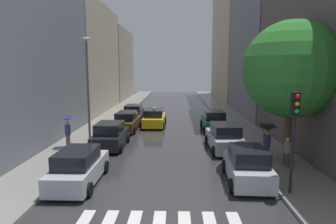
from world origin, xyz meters
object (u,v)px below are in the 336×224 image
parked_car_right_nearest (247,166)px  parked_car_right_third (214,121)px  taxi_midroad (154,118)px  street_tree_right (292,70)px  pedestrian_far_side (266,133)px  parked_car_left_fourth (134,113)px  traffic_light_right_corner (294,121)px  parked_car_left_nearest (79,168)px  lamp_post_left (88,84)px  pedestrian_foreground (67,126)px  parked_car_left_third (127,122)px  pedestrian_by_kerb (267,136)px  pedestrian_near_tree (287,152)px  parked_car_right_second (225,138)px  parked_car_left_second (110,136)px

parked_car_right_nearest → parked_car_right_third: (-0.09, 12.11, 0.01)m
taxi_midroad → street_tree_right: bearing=-143.7°
pedestrian_far_side → parked_car_left_fourth: bearing=146.4°
parked_car_right_nearest → traffic_light_right_corner: traffic_light_right_corner is taller
parked_car_left_nearest → lamp_post_left: bearing=12.4°
parked_car_right_third → parked_car_left_nearest: bearing=146.9°
taxi_midroad → pedestrian_foreground: size_ratio=2.26×
lamp_post_left → parked_car_right_nearest: bearing=-35.3°
parked_car_right_third → pedestrian_foreground: size_ratio=2.07×
parked_car_right_nearest → traffic_light_right_corner: size_ratio=0.96×
parked_car_left_third → pedestrian_foreground: (-2.94, -6.28, 0.79)m
lamp_post_left → parked_car_left_third: bearing=70.2°
parked_car_left_nearest → pedestrian_by_kerb: (9.89, 3.72, 0.76)m
pedestrian_foreground → pedestrian_near_tree: (13.24, -3.59, -0.60)m
parked_car_right_second → pedestrian_foreground: pedestrian_foreground is taller
parked_car_left_second → parked_car_right_second: parked_car_right_second is taller
parked_car_left_nearest → pedestrian_near_tree: pedestrian_near_tree is taller
pedestrian_far_side → traffic_light_right_corner: size_ratio=0.45×
parked_car_left_second → lamp_post_left: (-1.62, 0.65, 3.54)m
parked_car_left_nearest → parked_car_left_fourth: size_ratio=1.00×
parked_car_left_fourth → parked_car_right_second: (7.77, -11.78, 0.09)m
parked_car_right_second → traffic_light_right_corner: traffic_light_right_corner is taller
pedestrian_by_kerb → parked_car_left_second: bearing=-103.4°
parked_car_right_second → parked_car_right_third: (0.09, 6.38, -0.01)m
parked_car_left_third → lamp_post_left: bearing=162.4°
parked_car_left_fourth → parked_car_right_second: bearing=-146.4°
pedestrian_foreground → parked_car_right_third: bearing=139.7°
parked_car_right_second → pedestrian_by_kerb: size_ratio=2.38×
parked_car_left_nearest → pedestrian_far_side: pedestrian_far_side is taller
pedestrian_by_kerb → parked_car_right_third: bearing=-164.6°
parked_car_left_nearest → parked_car_right_second: size_ratio=0.99×
parked_car_left_nearest → pedestrian_foreground: (-2.67, 5.97, 0.79)m
pedestrian_by_kerb → parked_car_right_second: bearing=-136.8°
parked_car_right_second → taxi_midroad: size_ratio=1.00×
parked_car_left_fourth → pedestrian_foreground: 12.29m
parked_car_left_nearest → taxi_midroad: (2.52, 14.25, -0.02)m
parked_car_left_nearest → parked_car_right_nearest: bearing=-86.8°
parked_car_left_fourth → parked_car_right_second: parked_car_right_second is taller
lamp_post_left → pedestrian_near_tree: bearing=-21.6°
parked_car_left_second → traffic_light_right_corner: (9.38, -7.70, 2.47)m
parked_car_right_second → lamp_post_left: (-9.36, 1.03, 3.54)m
traffic_light_right_corner → lamp_post_left: 13.85m
parked_car_right_third → taxi_midroad: taxi_midroad is taller
pedestrian_by_kerb → taxi_midroad: bearing=-142.4°
traffic_light_right_corner → lamp_post_left: (-11.00, 8.35, 1.08)m
parked_car_left_third → parked_car_left_fourth: bearing=4.5°
pedestrian_far_side → street_tree_right: bearing=-42.4°
parked_car_left_nearest → lamp_post_left: size_ratio=0.61×
parked_car_left_nearest → lamp_post_left: lamp_post_left is taller
parked_car_left_third → parked_car_left_second: bearing=-179.9°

